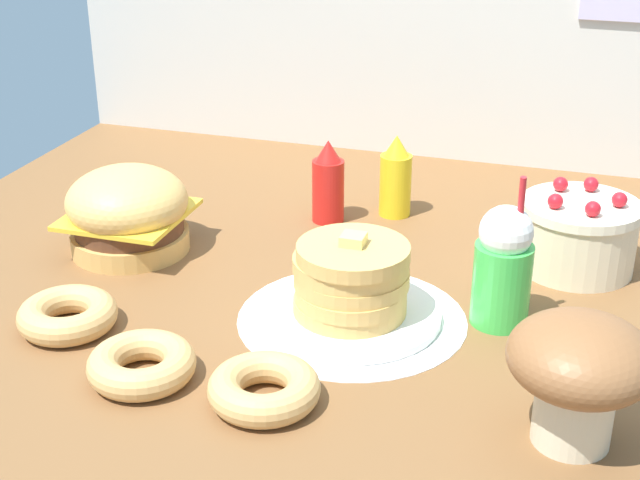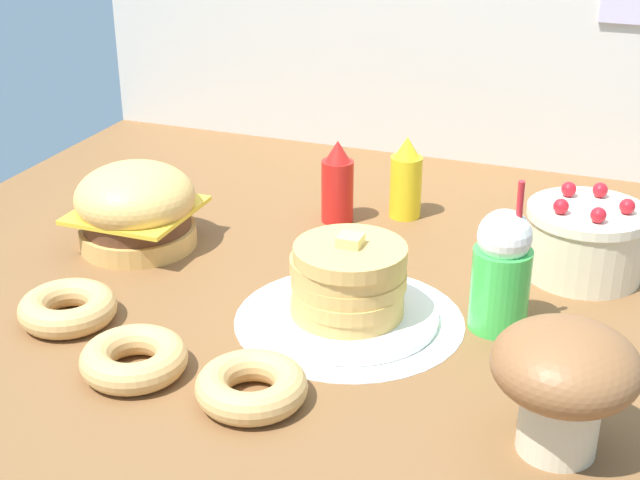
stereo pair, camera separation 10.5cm
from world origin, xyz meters
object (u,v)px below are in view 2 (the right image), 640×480
Objects in this scene: ketchup_bottle at (337,184)px; donut_vanilla at (251,385)px; mustard_bottle at (406,180)px; donut_pink_glaze at (68,307)px; donut_chocolate at (134,358)px; burger at (136,208)px; layer_cake at (585,241)px; pancake_stack at (349,287)px; mushroom_stool at (564,376)px; cream_soda_cup at (502,271)px.

donut_vanilla is (0.14, -0.85, -0.07)m from ketchup_bottle.
mustard_bottle reaches higher than donut_pink_glaze.
donut_chocolate is at bearing -27.73° from donut_pink_glaze.
burger is at bearing 120.26° from donut_chocolate.
burger is 1.06× the size of layer_cake.
ketchup_bottle is at bearing 171.58° from layer_cake.
ketchup_bottle is 1.08× the size of donut_pink_glaze.
pancake_stack is at bearing -15.75° from burger.
layer_cake is 1.25× the size of mustard_bottle.
mustard_bottle is 1.04m from mushroom_stool.
donut_pink_glaze is (-0.36, -0.72, -0.07)m from ketchup_bottle.
donut_chocolate is at bearing -176.48° from mushroom_stool.
mushroom_stool is at bearing 5.73° from donut_vanilla.
burger is 0.77m from donut_vanilla.
cream_soda_cup is at bearing 19.29° from donut_pink_glaze.
mustard_bottle reaches higher than pancake_stack.
pancake_stack is at bearing 148.49° from mushroom_stool.
mustard_bottle is 0.62m from cream_soda_cup.
mushroom_stool is (1.04, -0.08, 0.11)m from donut_pink_glaze.
ketchup_bottle is 1.08× the size of donut_vanilla.
mushroom_stool reaches higher than donut_chocolate.
pancake_stack reaches higher than donut_chocolate.
donut_vanilla is (-0.02, -0.95, -0.07)m from mustard_bottle.
burger is 1.43× the size of donut_chocolate.
layer_cake is 0.35m from cream_soda_cup.
burger is 1.43× the size of donut_pink_glaze.
mushroom_stool is at bearing -31.51° from pancake_stack.
layer_cake is 1.19m from donut_pink_glaze.
mushroom_stool reaches higher than donut_vanilla.
pancake_stack is 1.83× the size of donut_chocolate.
burger is at bearing 99.02° from donut_pink_glaze.
burger is 1.20m from mushroom_stool.
burger is at bearing 174.53° from cream_soda_cup.
cream_soda_cup is (0.31, 0.09, 0.05)m from pancake_stack.
burger reaches higher than donut_vanilla.
ketchup_bottle is at bearing 112.32° from pancake_stack.
burger is 1.10m from layer_cake.
mustard_bottle reaches higher than donut_vanilla.
ketchup_bottle is 0.81m from donut_pink_glaze.
ketchup_bottle is (-0.21, 0.50, 0.02)m from pancake_stack.
donut_chocolate is 0.81m from mushroom_stool.
donut_chocolate is 1.00× the size of donut_vanilla.
mushroom_stool is (0.53, -0.89, 0.04)m from mustard_bottle.
donut_pink_glaze is (0.06, -0.39, -0.07)m from burger.
donut_chocolate is (-0.28, -0.94, -0.07)m from mustard_bottle.
donut_vanilla is (0.25, -0.01, 0.00)m from donut_chocolate.
donut_pink_glaze is 1.00× the size of donut_chocolate.
ketchup_bottle is 1.06m from mushroom_stool.
cream_soda_cup is at bearing 34.45° from donut_chocolate.
mustard_bottle reaches higher than donut_chocolate.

